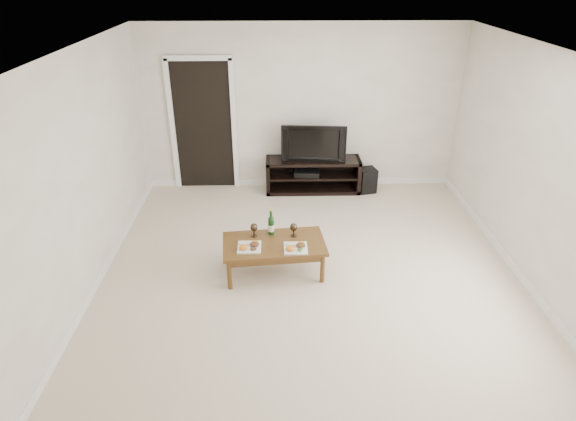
# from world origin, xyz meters

# --- Properties ---
(floor) EXTENTS (5.50, 5.50, 0.00)m
(floor) POSITION_xyz_m (0.00, 0.00, 0.00)
(floor) COLOR beige
(floor) RESTS_ON ground
(back_wall) EXTENTS (5.00, 0.04, 2.60)m
(back_wall) POSITION_xyz_m (0.00, 2.77, 1.30)
(back_wall) COLOR white
(back_wall) RESTS_ON ground
(ceiling) EXTENTS (5.00, 5.50, 0.04)m
(ceiling) POSITION_xyz_m (0.00, 0.00, 2.62)
(ceiling) COLOR white
(ceiling) RESTS_ON back_wall
(doorway) EXTENTS (0.90, 0.02, 2.05)m
(doorway) POSITION_xyz_m (-1.55, 2.73, 1.02)
(doorway) COLOR black
(doorway) RESTS_ON ground
(media_console) EXTENTS (1.52, 0.45, 0.55)m
(media_console) POSITION_xyz_m (0.20, 2.50, 0.28)
(media_console) COLOR black
(media_console) RESTS_ON ground
(television) EXTENTS (1.02, 0.22, 0.58)m
(television) POSITION_xyz_m (0.20, 2.50, 0.84)
(television) COLOR black
(television) RESTS_ON media_console
(av_receiver) EXTENTS (0.43, 0.34, 0.08)m
(av_receiver) POSITION_xyz_m (0.10, 2.48, 0.33)
(av_receiver) COLOR black
(av_receiver) RESTS_ON media_console
(subwoofer) EXTENTS (0.32, 0.32, 0.40)m
(subwoofer) POSITION_xyz_m (1.08, 2.44, 0.20)
(subwoofer) COLOR black
(subwoofer) RESTS_ON ground
(coffee_table) EXTENTS (1.26, 0.77, 0.42)m
(coffee_table) POSITION_xyz_m (-0.43, 0.16, 0.21)
(coffee_table) COLOR brown
(coffee_table) RESTS_ON ground
(plate_left) EXTENTS (0.27, 0.27, 0.07)m
(plate_left) POSITION_xyz_m (-0.72, 0.04, 0.45)
(plate_left) COLOR white
(plate_left) RESTS_ON coffee_table
(plate_right) EXTENTS (0.27, 0.27, 0.07)m
(plate_right) POSITION_xyz_m (-0.18, 0.01, 0.45)
(plate_right) COLOR white
(plate_right) RESTS_ON coffee_table
(wine_bottle) EXTENTS (0.07, 0.07, 0.35)m
(wine_bottle) POSITION_xyz_m (-0.46, 0.36, 0.59)
(wine_bottle) COLOR #0E3612
(wine_bottle) RESTS_ON coffee_table
(goblet_left) EXTENTS (0.09, 0.09, 0.17)m
(goblet_left) POSITION_xyz_m (-0.67, 0.31, 0.51)
(goblet_left) COLOR #34271C
(goblet_left) RESTS_ON coffee_table
(goblet_right) EXTENTS (0.09, 0.09, 0.17)m
(goblet_right) POSITION_xyz_m (-0.19, 0.31, 0.51)
(goblet_right) COLOR #34271C
(goblet_right) RESTS_ON coffee_table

